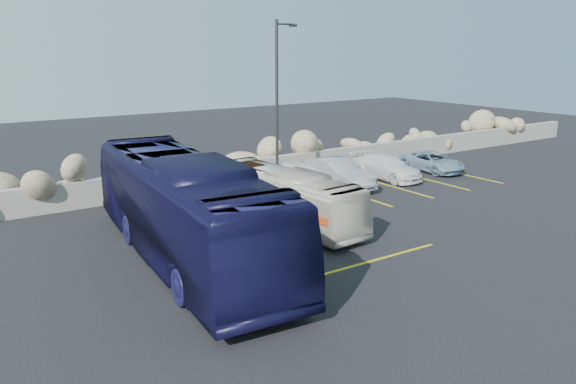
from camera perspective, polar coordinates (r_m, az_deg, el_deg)
ground at (r=18.45m, az=8.57°, el=-7.25°), size 90.00×90.00×0.00m
seawall at (r=27.87m, az=-8.23°, el=1.52°), size 60.00×0.40×1.20m
riprap_pile at (r=28.79m, az=-9.33°, el=3.32°), size 54.00×2.80×2.60m
parking_lines at (r=25.32m, az=7.86°, el=-1.17°), size 18.16×9.36×0.01m
lamppost at (r=26.36m, az=-1.03°, el=9.07°), size 1.14×0.18×8.00m
vintage_bus at (r=22.01m, az=-0.31°, el=-0.49°), size 2.37×7.95×2.18m
tour_coach at (r=18.46m, az=-10.38°, el=-1.67°), size 3.94×12.55×3.44m
car_a at (r=26.81m, az=1.26°, el=1.50°), size 2.06×4.56×1.52m
car_b at (r=27.89m, az=4.95°, el=1.90°), size 1.63×4.44×1.45m
car_c at (r=30.24m, az=9.94°, el=2.51°), size 1.92×4.34×1.24m
car_d at (r=32.62m, az=14.50°, el=3.00°), size 2.11×4.03×1.08m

